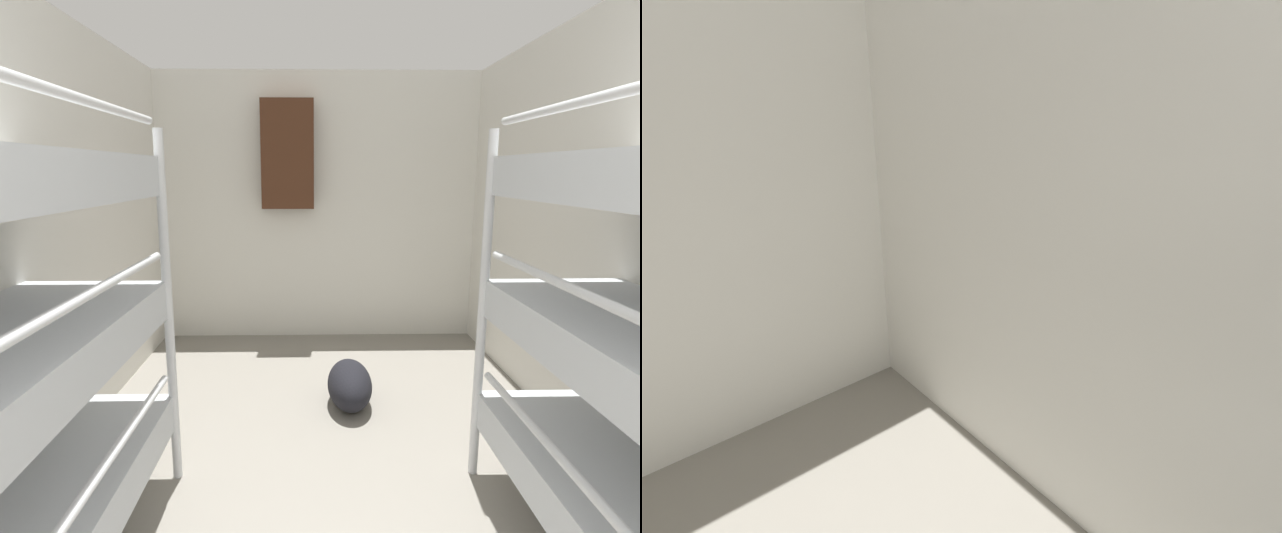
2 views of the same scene
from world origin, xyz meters
The scene contains 3 objects.
wall_back centered at (0.00, 4.59, 1.16)m, with size 2.90×0.06×2.32m.
duffel_bag centered at (0.18, 3.15, 0.14)m, with size 0.28×0.53×0.28m.
hanging_coat centered at (-0.26, 4.44, 1.62)m, with size 0.44×0.12×0.90m.
Camera 1 is at (-0.08, 0.16, 1.49)m, focal length 28.00 mm.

